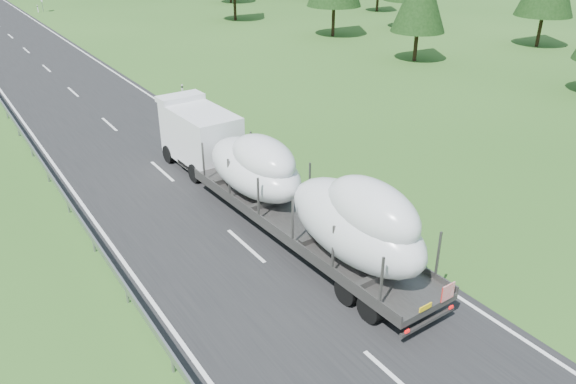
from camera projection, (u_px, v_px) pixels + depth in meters
ground at (399, 382)px, 16.31m from camera, size 400.00×400.00×0.00m
boat_truck at (278, 180)px, 23.59m from camera, size 3.17×19.02×4.31m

